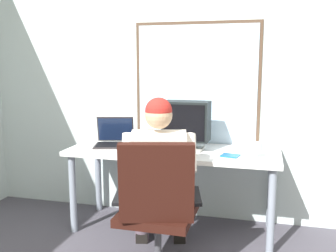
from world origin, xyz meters
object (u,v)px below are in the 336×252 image
object	(u,v)px
desk	(173,159)
crt_monitor	(186,122)
office_chair	(157,202)
person_seated	(159,177)
cd_case	(230,156)
wine_glass	(257,147)
desk_speaker	(149,137)
coffee_mug	(134,146)
laptop	(115,138)

from	to	relation	value
desk	crt_monitor	size ratio (longest dim) A/B	4.31
office_chair	crt_monitor	world-z (taller)	crt_monitor
person_seated	cd_case	xyz separation A→B (m)	(0.48, 0.45, 0.09)
crt_monitor	wine_glass	xyz separation A→B (m)	(0.61, -0.15, -0.16)
person_seated	cd_case	bearing A→B (deg)	43.12
person_seated	desk_speaker	size ratio (longest dim) A/B	8.77
desk_speaker	desk	bearing A→B (deg)	-25.88
wine_glass	office_chair	bearing A→B (deg)	-131.34
crt_monitor	wine_glass	world-z (taller)	crt_monitor
office_chair	crt_monitor	xyz separation A→B (m)	(0.02, 0.86, 0.42)
coffee_mug	desk	bearing A→B (deg)	26.76
laptop	wine_glass	xyz separation A→B (m)	(1.30, -0.18, 0.02)
desk_speaker	office_chair	bearing A→B (deg)	-69.88
desk	person_seated	size ratio (longest dim) A/B	1.45
desk	wine_glass	bearing A→B (deg)	-9.91
laptop	crt_monitor	bearing A→B (deg)	-2.73
cd_case	wine_glass	bearing A→B (deg)	-0.06
desk	cd_case	distance (m)	0.53
laptop	coffee_mug	world-z (taller)	laptop
wine_glass	crt_monitor	bearing A→B (deg)	166.44
office_chair	laptop	world-z (taller)	office_chair
desk	person_seated	world-z (taller)	person_seated
laptop	wine_glass	size ratio (longest dim) A/B	3.27
crt_monitor	laptop	distance (m)	0.71
desk_speaker	person_seated	bearing A→B (deg)	-67.17
desk	laptop	distance (m)	0.60
office_chair	wine_glass	distance (m)	0.99
coffee_mug	office_chair	bearing A→B (deg)	-59.39
person_seated	cd_case	world-z (taller)	person_seated
desk_speaker	coffee_mug	xyz separation A→B (m)	(-0.05, -0.28, -0.03)
office_chair	desk_speaker	bearing A→B (deg)	110.12
crt_monitor	office_chair	bearing A→B (deg)	-91.17
laptop	wine_glass	bearing A→B (deg)	-7.89
wine_glass	cd_case	bearing A→B (deg)	179.94
person_seated	coffee_mug	distance (m)	0.56
office_chair	laptop	distance (m)	1.14
desk	crt_monitor	world-z (taller)	crt_monitor
desk	cd_case	size ratio (longest dim) A/B	11.18
person_seated	wine_glass	size ratio (longest dim) A/B	10.02
laptop	desk_speaker	bearing A→B (deg)	12.79
office_chair	person_seated	world-z (taller)	person_seated
desk	desk_speaker	distance (m)	0.33
cd_case	coffee_mug	world-z (taller)	coffee_mug
office_chair	coffee_mug	bearing A→B (deg)	120.61
desk	desk_speaker	bearing A→B (deg)	154.12
person_seated	wine_glass	bearing A→B (deg)	32.97
laptop	cd_case	size ratio (longest dim) A/B	2.51
person_seated	crt_monitor	distance (m)	0.68
desk	office_chair	distance (m)	0.85
wine_glass	cd_case	distance (m)	0.23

